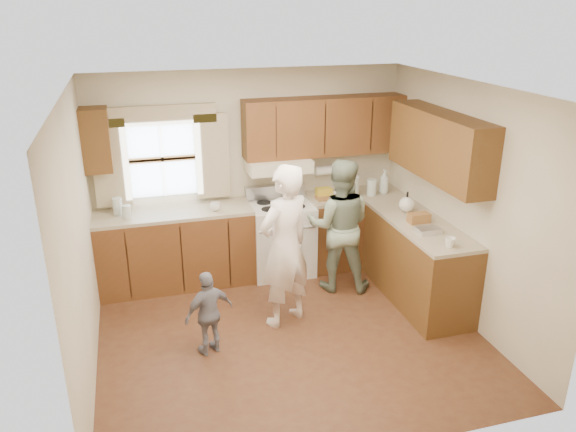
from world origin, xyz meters
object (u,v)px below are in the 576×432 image
object	(u,v)px
stove	(281,237)
child	(209,313)
woman_left	(285,247)
woman_right	(339,226)

from	to	relation	value
stove	child	size ratio (longest dim) A/B	1.24
woman_left	child	xyz separation A→B (m)	(-0.85, -0.35, -0.44)
woman_right	stove	bearing A→B (deg)	-27.10
child	stove	bearing A→B (deg)	-147.53
woman_left	stove	bearing A→B (deg)	-129.44
woman_right	child	bearing A→B (deg)	49.51
stove	woman_right	distance (m)	0.87
woman_right	woman_left	bearing A→B (deg)	55.58
woman_left	woman_right	bearing A→B (deg)	-171.10
stove	child	distance (m)	1.89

